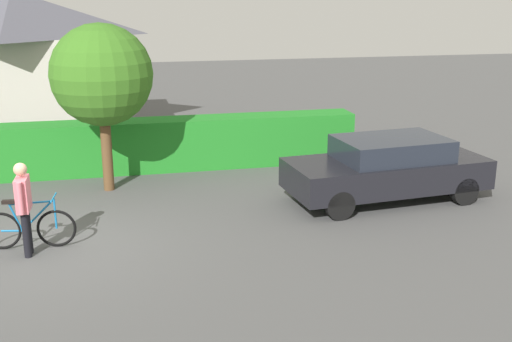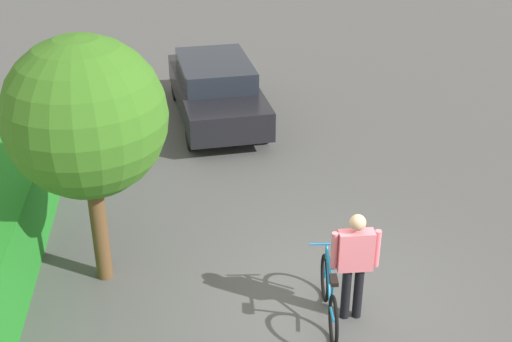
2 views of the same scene
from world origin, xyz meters
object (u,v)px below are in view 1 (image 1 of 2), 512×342
Objects in this scene: person_rider at (24,202)px; bicycle at (29,228)px; parked_car_near at (387,168)px; tree_kerbside at (102,76)px.

bicycle is at bearing 91.48° from person_rider.
bicycle is 0.67m from person_rider.
parked_car_near is 6.59m from tree_kerbside.
parked_car_near is 7.45m from person_rider.
bicycle is (-7.32, -1.08, -0.36)m from parked_car_near.
parked_car_near is 1.18× the size of tree_kerbside.
tree_kerbside is at bearing 66.69° from bicycle.
tree_kerbside reaches higher than bicycle.
person_rider reaches higher than parked_car_near.
person_rider is at bearing -88.52° from bicycle.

